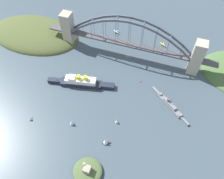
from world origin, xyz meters
The scene contains 13 objects.
ground_plane centered at (0.00, 0.00, 0.00)m, with size 1400.00×1400.00×0.00m, color #3D4C56.
harbor_arch_bridge centered at (0.00, 0.00, 29.52)m, with size 268.43×17.12×71.27m.
headland_east_shore centered at (168.52, 1.01, 0.00)m, with size 161.92×100.54×30.70m.
ocean_liner centered at (47.34, 79.50, 6.08)m, with size 98.30×28.30×19.58m.
naval_cruiser centered at (-81.37, 73.99, 2.77)m, with size 59.63×48.10×16.64m.
fort_island_mid_harbor centered at (-10.27, 194.10, 4.00)m, with size 33.53×32.69×15.07m.
seaplane_taxiing_near_bridge centered at (-48.98, -43.18, 2.12)m, with size 10.73×8.63×4.91m.
seaplane_second_in_formation centered at (35.55, -49.17, 1.88)m, with size 10.42×8.75×4.64m.
small_boat_1 centered at (-21.49, 122.72, 3.70)m, with size 7.69×5.01×7.95m.
small_boat_2 centered at (-17.66, 154.35, 4.83)m, with size 10.02×7.39×10.43m.
small_boat_3 centered at (32.60, 143.80, 4.37)m, with size 9.50×6.41×9.37m.
small_boat_4 centered at (87.03, 155.56, 2.74)m, with size 3.63×6.22×5.90m.
channel_marker_buoy centered at (-33.40, 46.32, 1.12)m, with size 2.20×2.20×2.75m.
Camera 1 is at (-63.14, 263.00, 265.46)m, focal length 36.83 mm.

